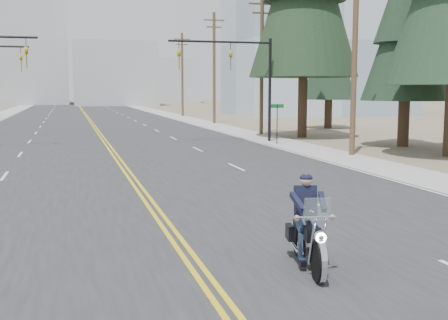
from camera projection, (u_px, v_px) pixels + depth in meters
name	position (u px, v px, depth m)	size (l,w,h in m)	color
road	(87.00, 117.00, 72.27)	(20.00, 200.00, 0.01)	#303033
sidewalk_right	(175.00, 116.00, 75.32)	(3.00, 200.00, 0.01)	#A5A5A0
traffic_mast_right	(242.00, 69.00, 37.71)	(7.10, 0.26, 7.00)	black
street_sign	(277.00, 117.00, 36.67)	(0.90, 0.06, 2.62)	black
utility_pole_b	(355.00, 44.00, 29.91)	(2.20, 0.30, 11.50)	brown
utility_pole_c	(262.00, 62.00, 44.28)	(2.20, 0.30, 11.00)	brown
utility_pole_d	(214.00, 66.00, 58.59)	(2.20, 0.30, 11.50)	brown
utility_pole_e	(182.00, 73.00, 74.87)	(2.20, 0.30, 11.00)	brown
glass_building	(317.00, 44.00, 79.51)	(24.00, 16.00, 20.00)	#9EB5CC
haze_bldg_b	(115.00, 74.00, 126.11)	(18.00, 14.00, 14.00)	#ADB2B7
haze_bldg_c	(272.00, 64.00, 120.00)	(16.00, 12.00, 18.00)	#B7BCC6
haze_bldg_d	(24.00, 50.00, 134.39)	(20.00, 15.00, 26.00)	#ADB2B7
haze_bldg_e	(170.00, 81.00, 154.64)	(14.00, 14.00, 12.00)	#B7BCC6
motorcyclist	(309.00, 223.00, 11.15)	(1.03, 2.40, 1.87)	black
conifer_mid	(408.00, 12.00, 34.36)	(5.41, 5.41, 14.44)	#382619
conifer_far	(330.00, 45.00, 51.09)	(4.97, 4.97, 13.32)	#382619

